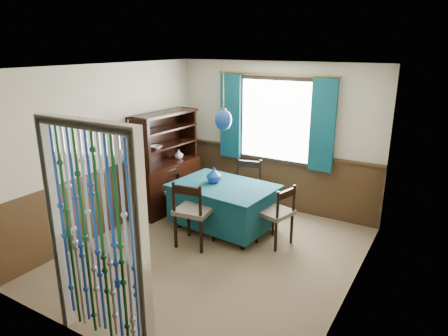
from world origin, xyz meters
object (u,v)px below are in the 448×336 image
Objects in this scene: chair_far at (246,188)px; bowl_shelf at (156,147)px; dining_table at (223,204)px; sideboard at (167,176)px; vase_table at (214,176)px; chair_right at (277,213)px; vase_sideboard at (179,154)px; chair_near at (193,212)px; chair_left at (177,192)px; pendant_lamp at (223,120)px.

bowl_shelf is at bearing 16.98° from chair_far.
sideboard reaches higher than dining_table.
bowl_shelf is at bearing -172.79° from vase_table.
vase_sideboard reaches higher than chair_right.
chair_left is (-0.81, 0.70, -0.09)m from chair_near.
vase_table is at bearing 176.36° from dining_table.
chair_far is (0.16, 1.29, -0.02)m from chair_near.
chair_left is 0.86× the size of pendant_lamp.
chair_far reaches higher than chair_left.
chair_right is 2.21m from bowl_shelf.
dining_table is 0.90m from chair_right.
sideboard is (-2.16, 0.24, 0.12)m from chair_right.
pendant_lamp is (1.26, -0.21, 1.13)m from sideboard.
dining_table is at bearing 74.58° from chair_near.
pendant_lamp is (0.00, -0.00, 1.30)m from dining_table.
chair_near is at bearing 70.06° from chair_far.
chair_near is at bearing 137.98° from chair_right.
dining_table is 7.60× the size of bowl_shelf.
dining_table is 0.94× the size of sideboard.
chair_right is (1.80, -0.06, 0.04)m from chair_left.
chair_far is 1.18× the size of chair_left.
chair_near reaches higher than vase_table.
vase_table is (-0.18, 0.03, 0.41)m from dining_table.
sideboard is 8.06× the size of bowl_shelf.
chair_far is 4.33× the size of vase_table.
dining_table is 1.42m from bowl_shelf.
dining_table is at bearing -22.28° from vase_sideboard.
vase_sideboard is at bearing 90.00° from bowl_shelf.
chair_near is 0.58× the size of sideboard.
bowl_shelf is (-1.20, -0.10, 0.76)m from dining_table.
bowl_shelf is at bearing 145.72° from chair_near.
vase_sideboard is (-1.02, 0.46, 0.10)m from vase_table.
chair_left is at bearing 179.56° from vase_table.
dining_table is 1.99× the size of chair_left.
chair_left is 0.47× the size of sideboard.
dining_table is at bearing 135.00° from pendant_lamp.
sideboard is 1.71m from pendant_lamp.
vase_table reaches higher than dining_table.
chair_right is 4.24× the size of bowl_shelf.
chair_right is at bearing 3.04° from dining_table.
chair_right is at bearing -2.27° from sideboard.
chair_far is at bearing 135.58° from chair_left.
pendant_lamp is at bearing 71.20° from chair_far.
vase_table is at bearing 102.19° from chair_right.
vase_table is 1.12m from vase_sideboard.
chair_right is 5.12× the size of vase_sideboard.
chair_right is 1.14m from vase_table.
chair_left is 4.62× the size of vase_sideboard.
chair_left is at bearing -22.70° from sideboard.
dining_table is 0.63m from chair_far.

